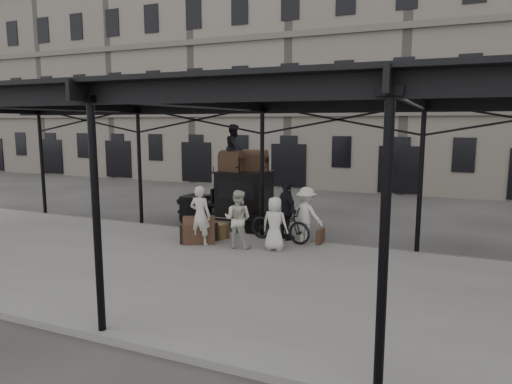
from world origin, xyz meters
TOP-DOWN VIEW (x-y plane):
  - ground at (0.00, 0.00)m, footprint 120.00×120.00m
  - platform at (0.00, -2.00)m, footprint 28.00×8.00m
  - canopy at (0.00, -1.72)m, footprint 22.50×9.00m
  - building_frontage at (0.00, 18.00)m, footprint 64.00×8.00m
  - taxi at (-1.56, 3.28)m, footprint 3.65×1.55m
  - porter_left at (-1.32, 0.12)m, footprint 0.70×0.47m
  - porter_midleft at (-0.11, 0.30)m, footprint 0.91×0.73m
  - porter_centre at (1.02, 0.52)m, footprint 0.80×0.53m
  - porter_official at (0.95, 1.80)m, footprint 1.17×1.12m
  - porter_right at (1.61, 1.80)m, footprint 1.28×0.94m
  - bicycle at (0.83, 1.50)m, footprint 2.26×1.12m
  - porter_roof at (-1.59, 3.18)m, footprint 0.75×0.91m
  - steamer_trunk_roof_near at (-1.64, 3.03)m, footprint 0.93×0.63m
  - steamer_trunk_roof_far at (-0.89, 3.48)m, footprint 0.96×0.65m
  - steamer_trunk_platform at (-1.48, 0.32)m, footprint 1.17×1.00m
  - wicker_hamper at (-1.23, 1.08)m, footprint 0.66×0.53m
  - suitcase_upright at (2.10, 1.80)m, footprint 0.15×0.60m
  - suitcase_flat at (-1.11, 1.08)m, footprint 0.58×0.45m

SIDE VIEW (x-z plane):
  - ground at x=0.00m, z-range 0.00..0.00m
  - platform at x=0.00m, z-range 0.00..0.15m
  - suitcase_flat at x=-1.11m, z-range 0.15..0.55m
  - suitcase_upright at x=2.10m, z-range 0.15..0.60m
  - wicker_hamper at x=-1.23m, z-range 0.15..0.65m
  - steamer_trunk_platform at x=-1.48m, z-range 0.15..0.88m
  - bicycle at x=0.83m, z-range 0.15..1.29m
  - porter_centre at x=1.02m, z-range 0.15..1.77m
  - porter_right at x=1.61m, z-range 0.15..1.93m
  - porter_midleft at x=-0.11m, z-range 0.15..1.94m
  - porter_left at x=-1.32m, z-range 0.15..2.03m
  - porter_official at x=0.95m, z-range 0.15..2.10m
  - taxi at x=-1.56m, z-range 0.11..2.29m
  - steamer_trunk_roof_near at x=-1.64m, z-range 2.18..2.82m
  - steamer_trunk_roof_far at x=-0.89m, z-range 2.18..2.84m
  - porter_roof at x=-1.59m, z-range 2.18..3.91m
  - canopy at x=0.00m, z-range 2.23..6.97m
  - building_frontage at x=0.00m, z-range 0.00..14.00m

